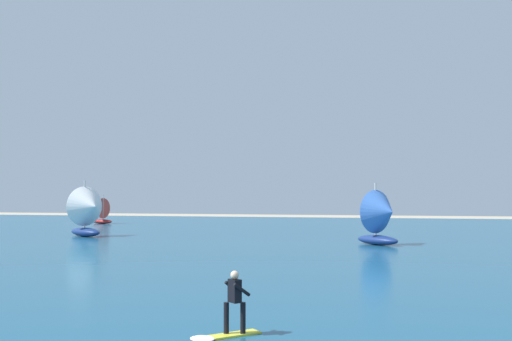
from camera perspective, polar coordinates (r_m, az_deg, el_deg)
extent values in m
cube|color=navy|center=(48.01, 8.03, -6.55)|extent=(160.00, 90.00, 0.10)
cube|color=yellow|center=(16.49, -2.00, -14.96)|extent=(1.29, 1.32, 0.05)
cylinder|color=black|center=(16.41, -2.77, -13.50)|extent=(0.14, 0.14, 0.80)
cylinder|color=black|center=(16.40, -1.22, -13.52)|extent=(0.14, 0.14, 0.80)
cube|color=black|center=(16.28, -1.99, -11.09)|extent=(0.41, 0.41, 0.60)
sphere|color=beige|center=(16.22, -1.99, -9.66)|extent=(0.22, 0.22, 0.22)
cylinder|color=black|center=(16.50, -2.16, -10.80)|extent=(0.41, 0.42, 0.39)
cylinder|color=black|center=(16.13, -1.33, -11.00)|extent=(0.41, 0.42, 0.39)
ellipsoid|color=white|center=(16.03, -5.00, -15.28)|extent=(0.92, 0.92, 0.08)
ellipsoid|color=maroon|center=(76.13, -14.09, -4.61)|extent=(3.07, 1.73, 0.55)
cylinder|color=silver|center=(75.98, -14.00, -3.31)|extent=(0.09, 0.09, 2.91)
cone|color=#D84C3F|center=(76.41, -14.36, -3.41)|extent=(1.87, 2.70, 2.45)
ellipsoid|color=navy|center=(44.81, 11.21, -6.34)|extent=(3.61, 3.44, 0.70)
cylinder|color=silver|center=(44.82, 11.03, -3.52)|extent=(0.12, 0.12, 3.71)
cone|color=#3F72CC|center=(44.27, 11.79, -3.78)|extent=(3.30, 3.40, 3.12)
ellipsoid|color=navy|center=(54.35, -15.56, -5.52)|extent=(4.15, 3.30, 0.75)
cylinder|color=silver|center=(54.42, -15.63, -3.00)|extent=(0.13, 0.13, 4.02)
cone|color=white|center=(53.66, -15.17, -3.23)|extent=(3.28, 3.80, 3.38)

